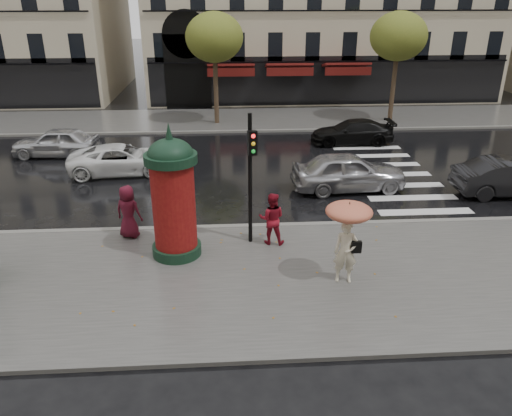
{
  "coord_description": "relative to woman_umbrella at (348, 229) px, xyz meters",
  "views": [
    {
      "loc": [
        -1.52,
        -12.81,
        7.69
      ],
      "look_at": [
        -0.61,
        1.5,
        1.43
      ],
      "focal_mm": 35.0,
      "sensor_mm": 36.0,
      "label": 1
    }
  ],
  "objects": [
    {
      "name": "car_far_silver",
      "position": [
        -11.75,
        12.8,
        -1.01
      ],
      "size": [
        4.31,
        1.93,
        1.44
      ],
      "primitive_type": "imported",
      "rotation": [
        0.0,
        0.0,
        -1.63
      ],
      "color": "silver",
      "rests_on": "ground"
    },
    {
      "name": "traffic_light",
      "position": [
        -2.5,
        2.52,
        0.96
      ],
      "size": [
        0.31,
        0.42,
        4.25
      ],
      "color": "black",
      "rests_on": "near_sidewalk"
    },
    {
      "name": "car_darkgrey",
      "position": [
        8.28,
        6.29,
        -0.98
      ],
      "size": [
        4.57,
        1.64,
        1.5
      ],
      "primitive_type": "imported",
      "rotation": [
        0.0,
        0.0,
        1.56
      ],
      "color": "black",
      "rests_on": "ground"
    },
    {
      "name": "woman_red",
      "position": [
        -1.84,
        2.44,
        -0.75
      ],
      "size": [
        0.94,
        0.79,
        1.73
      ],
      "primitive_type": "imported",
      "rotation": [
        0.0,
        0.0,
        2.97
      ],
      "color": "maroon",
      "rests_on": "near_sidewalk"
    },
    {
      "name": "far_kerb",
      "position": [
        -1.75,
        16.8,
        -1.66
      ],
      "size": [
        90.0,
        0.25,
        0.14
      ],
      "primitive_type": "cube",
      "color": "slate",
      "rests_on": "ground"
    },
    {
      "name": "near_kerb",
      "position": [
        -1.75,
        3.8,
        -1.66
      ],
      "size": [
        90.0,
        0.25,
        0.14
      ],
      "primitive_type": "cube",
      "color": "slate",
      "rests_on": "ground"
    },
    {
      "name": "zebra_crossing",
      "position": [
        4.25,
        10.4,
        -1.73
      ],
      "size": [
        3.6,
        11.75,
        0.01
      ],
      "primitive_type": "cube",
      "color": "silver",
      "rests_on": "ground"
    },
    {
      "name": "tree_far_left",
      "position": [
        -3.75,
        18.8,
        3.44
      ],
      "size": [
        3.4,
        3.4,
        6.64
      ],
      "color": "#38281C",
      "rests_on": "ground"
    },
    {
      "name": "far_sidewalk",
      "position": [
        -1.75,
        19.8,
        -1.67
      ],
      "size": [
        90.0,
        6.0,
        0.12
      ],
      "primitive_type": "cube",
      "color": "#474744",
      "rests_on": "ground"
    },
    {
      "name": "man_burgundy",
      "position": [
        -6.51,
        3.2,
        -0.71
      ],
      "size": [
        1.02,
        0.84,
        1.8
      ],
      "primitive_type": "imported",
      "rotation": [
        0.0,
        0.0,
        2.8
      ],
      "color": "#50101F",
      "rests_on": "near_sidewalk"
    },
    {
      "name": "woman_umbrella",
      "position": [
        0.0,
        0.0,
        0.0
      ],
      "size": [
        1.27,
        1.27,
        2.45
      ],
      "color": "beige",
      "rests_on": "near_sidewalk"
    },
    {
      "name": "morris_column",
      "position": [
        -4.86,
        1.9,
        0.39
      ],
      "size": [
        1.55,
        1.55,
        4.18
      ],
      "color": "black",
      "rests_on": "near_sidewalk"
    },
    {
      "name": "tree_far_right",
      "position": [
        7.25,
        18.8,
        3.44
      ],
      "size": [
        3.4,
        3.4,
        6.64
      ],
      "color": "#38281C",
      "rests_on": "ground"
    },
    {
      "name": "car_white",
      "position": [
        -7.99,
        9.99,
        -1.08
      ],
      "size": [
        4.91,
        2.63,
        1.31
      ],
      "primitive_type": "imported",
      "rotation": [
        0.0,
        0.0,
        1.67
      ],
      "color": "white",
      "rests_on": "ground"
    },
    {
      "name": "car_black",
      "position": [
        3.63,
        14.09,
        -1.09
      ],
      "size": [
        4.48,
        1.89,
        1.29
      ],
      "primitive_type": "imported",
      "rotation": [
        0.0,
        0.0,
        -1.59
      ],
      "color": "black",
      "rests_on": "ground"
    },
    {
      "name": "ground",
      "position": [
        -1.75,
        0.8,
        -1.73
      ],
      "size": [
        160.0,
        160.0,
        0.0
      ],
      "primitive_type": "plane",
      "color": "black",
      "rests_on": "ground"
    },
    {
      "name": "car_silver",
      "position": [
        1.81,
        7.28,
        -0.93
      ],
      "size": [
        4.81,
        2.19,
        1.6
      ],
      "primitive_type": "imported",
      "rotation": [
        0.0,
        0.0,
        1.63
      ],
      "color": "#A7A7AC",
      "rests_on": "ground"
    },
    {
      "name": "near_sidewalk",
      "position": [
        -1.75,
        0.3,
        -1.67
      ],
      "size": [
        90.0,
        7.0,
        0.12
      ],
      "primitive_type": "cube",
      "color": "#474744",
      "rests_on": "ground"
    }
  ]
}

